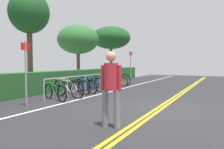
% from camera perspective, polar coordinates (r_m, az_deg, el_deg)
% --- Properties ---
extents(ground_plane, '(37.57, 12.22, 0.05)m').
position_cam_1_polar(ground_plane, '(7.37, 12.49, -8.58)').
color(ground_plane, '#2B2B2D').
extents(centre_line_yellow_inner, '(33.81, 0.10, 0.00)m').
position_cam_1_polar(centre_line_yellow_inner, '(7.35, 13.10, -8.41)').
color(centre_line_yellow_inner, gold).
rests_on(centre_line_yellow_inner, ground_plane).
extents(centre_line_yellow_outer, '(33.81, 0.10, 0.00)m').
position_cam_1_polar(centre_line_yellow_outer, '(7.39, 11.88, -8.33)').
color(centre_line_yellow_outer, gold).
rests_on(centre_line_yellow_outer, ground_plane).
extents(bike_lane_stripe_white, '(33.81, 0.12, 0.00)m').
position_cam_1_polar(bike_lane_stripe_white, '(8.79, -8.84, -6.47)').
color(bike_lane_stripe_white, white).
rests_on(bike_lane_stripe_white, ground_plane).
extents(bike_rack, '(6.86, 0.05, 0.85)m').
position_cam_1_polar(bike_rack, '(11.27, -4.97, -1.12)').
color(bike_rack, '#9EA0A5').
rests_on(bike_rack, ground_plane).
extents(bicycle_0, '(0.69, 1.65, 0.68)m').
position_cam_1_polar(bicycle_0, '(8.86, -14.57, -4.40)').
color(bicycle_0, black).
rests_on(bicycle_0, ground_plane).
extents(bicycle_1, '(0.46, 1.82, 0.79)m').
position_cam_1_polar(bicycle_1, '(9.45, -11.29, -3.54)').
color(bicycle_1, black).
rests_on(bicycle_1, ground_plane).
extents(bicycle_2, '(0.46, 1.71, 0.70)m').
position_cam_1_polar(bicycle_2, '(10.20, -9.78, -3.30)').
color(bicycle_2, black).
rests_on(bicycle_2, ground_plane).
extents(bicycle_3, '(0.62, 1.66, 0.72)m').
position_cam_1_polar(bicycle_3, '(10.62, -6.92, -2.97)').
color(bicycle_3, black).
rests_on(bicycle_3, ground_plane).
extents(bicycle_4, '(0.46, 1.74, 0.78)m').
position_cam_1_polar(bicycle_4, '(11.24, -5.20, -2.47)').
color(bicycle_4, black).
rests_on(bicycle_4, ground_plane).
extents(bicycle_5, '(0.46, 1.63, 0.69)m').
position_cam_1_polar(bicycle_5, '(11.82, -2.78, -2.40)').
color(bicycle_5, black).
rests_on(bicycle_5, ground_plane).
extents(bicycle_6, '(0.51, 1.71, 0.78)m').
position_cam_1_polar(bicycle_6, '(12.56, -1.66, -1.89)').
color(bicycle_6, black).
rests_on(bicycle_6, ground_plane).
extents(bicycle_7, '(0.46, 1.69, 0.70)m').
position_cam_1_polar(bicycle_7, '(13.10, 0.58, -1.84)').
color(bicycle_7, black).
rests_on(bicycle_7, ground_plane).
extents(bicycle_8, '(0.59, 1.73, 0.79)m').
position_cam_1_polar(bicycle_8, '(13.87, 1.29, -1.39)').
color(bicycle_8, black).
rests_on(bicycle_8, ground_plane).
extents(pedestrian, '(0.32, 0.49, 1.71)m').
position_cam_1_polar(pedestrian, '(4.88, -0.23, -2.46)').
color(pedestrian, slate).
rests_on(pedestrian, ground_plane).
extents(sign_post_near, '(0.36, 0.06, 2.16)m').
position_cam_1_polar(sign_post_near, '(7.77, -21.48, 1.77)').
color(sign_post_near, gray).
rests_on(sign_post_near, ground_plane).
extents(sign_post_far, '(0.36, 0.07, 2.24)m').
position_cam_1_polar(sign_post_far, '(14.93, 4.88, 2.69)').
color(sign_post_far, gray).
rests_on(sign_post_far, ground_plane).
extents(hedge_backdrop, '(15.81, 0.84, 1.02)m').
position_cam_1_polar(hedge_backdrop, '(13.53, -8.03, -0.93)').
color(hedge_backdrop, '#235626').
rests_on(hedge_backdrop, ground_plane).
extents(tree_mid, '(2.06, 2.06, 5.13)m').
position_cam_1_polar(tree_mid, '(12.52, -20.69, 14.56)').
color(tree_mid, brown).
rests_on(tree_mid, ground_plane).
extents(tree_far_right, '(2.90, 2.90, 4.09)m').
position_cam_1_polar(tree_far_right, '(15.82, -8.78, 8.90)').
color(tree_far_right, brown).
rests_on(tree_far_right, ground_plane).
extents(tree_extra, '(3.43, 3.43, 4.62)m').
position_cam_1_polar(tree_extra, '(19.70, -0.25, 9.44)').
color(tree_extra, brown).
rests_on(tree_extra, ground_plane).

